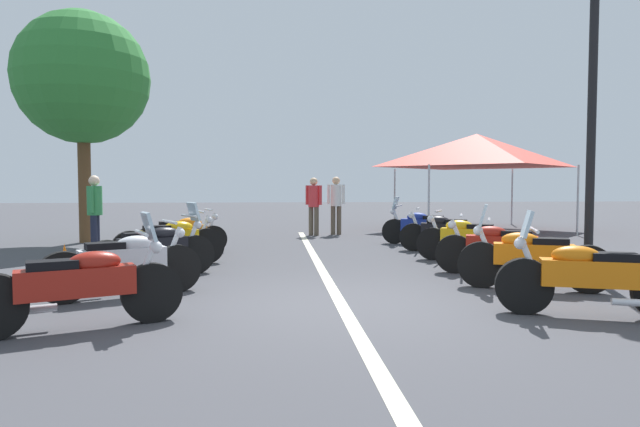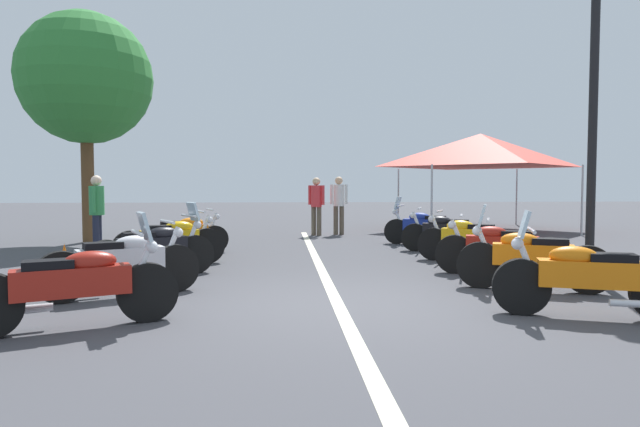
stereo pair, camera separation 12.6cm
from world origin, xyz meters
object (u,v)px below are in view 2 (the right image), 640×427
Objects in this scene: motorcycle_right_row_2 at (501,248)px; bystander_3 at (97,208)px; motorcycle_left_row_4 at (184,234)px; motorcycle_left_row_2 at (154,248)px; motorcycle_right_row_3 at (468,239)px; event_tent at (480,150)px; motorcycle_left_row_3 at (171,241)px; roadside_tree_0 at (86,79)px; traffic_cone_0 at (65,264)px; motorcycle_right_row_0 at (587,277)px; bystander_1 at (316,202)px; motorcycle_right_row_4 at (447,232)px; motorcycle_right_row_1 at (530,257)px; traffic_cone_2 at (569,259)px; street_lamp_twin_globe at (594,62)px; motorcycle_right_row_5 at (425,226)px; motorcycle_left_row_0 at (76,285)px; bystander_0 at (339,201)px; motorcycle_left_row_1 at (122,263)px.

bystander_3 is (3.47, 7.68, 0.54)m from motorcycle_right_row_2.
motorcycle_left_row_2 is at bearing -109.39° from motorcycle_left_row_4.
event_tent is at bearing -84.70° from motorcycle_right_row_3.
roadside_tree_0 is at bearing 104.18° from motorcycle_left_row_3.
traffic_cone_0 is 3.84m from bystander_3.
bystander_3 is (6.41, 7.47, 0.53)m from motorcycle_right_row_0.
event_tent is at bearing -85.86° from motorcycle_right_row_0.
traffic_cone_0 is at bearing -2.79° from motorcycle_right_row_0.
bystander_1 is (7.15, -3.11, 0.54)m from motorcycle_left_row_2.
traffic_cone_0 is (-3.41, 7.02, -0.16)m from motorcycle_right_row_4.
bystander_3 is (4.80, 7.56, 0.53)m from motorcycle_right_row_1.
street_lamp_twin_globe is at bearing -99.25° from traffic_cone_2.
motorcycle_right_row_5 is 3.25× the size of traffic_cone_2.
motorcycle_right_row_0 is at bearing 165.13° from event_tent.
bystander_1 is at bearing -38.13° from motorcycle_right_row_4.
motorcycle_right_row_5 reaches higher than motorcycle_right_row_4.
motorcycle_left_row_0 is 1.17× the size of bystander_0.
event_tent is at bearing -97.02° from motorcycle_right_row_4.
event_tent reaches higher than traffic_cone_2.
motorcycle_left_row_3 is at bearing 65.62° from motorcycle_left_row_0.
motorcycle_left_row_3 is 7.92m from street_lamp_twin_globe.
motorcycle_right_row_0 is 0.41× the size of event_tent.
motorcycle_right_row_4 is at bearing 21.75° from street_lamp_twin_globe.
traffic_cone_0 is (-4.83, 6.91, -0.18)m from motorcycle_right_row_5.
street_lamp_twin_globe is 0.86× the size of roadside_tree_0.
motorcycle_left_row_3 is (2.87, -0.07, 0.00)m from motorcycle_left_row_1.
motorcycle_right_row_1 is at bearing 163.42° from event_tent.
motorcycle_left_row_3 is at bearing -145.80° from roadside_tree_0.
motorcycle_right_row_2 is at bearing -124.17° from roadside_tree_0.
motorcycle_right_row_5 reaches higher than motorcycle_left_row_3.
motorcycle_left_row_3 is 0.39× the size of street_lamp_twin_globe.
motorcycle_right_row_5 is at bearing -61.95° from motorcycle_right_row_3.
event_tent is (4.40, -3.02, 2.18)m from motorcycle_right_row_5.
motorcycle_left_row_1 is at bearing -158.17° from roadside_tree_0.
street_lamp_twin_globe is (-1.73, -7.12, 3.02)m from motorcycle_left_row_3.
motorcycle_left_row_2 is at bearing 7.14° from motorcycle_right_row_1.
traffic_cone_2 is 0.36× the size of bystander_3.
motorcycle_left_row_2 is at bearing -70.10° from traffic_cone_0.
bystander_3 reaches higher than motorcycle_right_row_5.
motorcycle_right_row_0 is at bearing -171.54° from bystander_0.
bystander_3 is at bearing 34.27° from motorcycle_right_row_5.
motorcycle_right_row_0 is 3.07m from traffic_cone_2.
motorcycle_right_row_1 is 4.50m from motorcycle_right_row_4.
traffic_cone_0 is (2.78, 1.18, -0.18)m from motorcycle_left_row_0.
motorcycle_right_row_5 reaches higher than traffic_cone_0.
traffic_cone_2 is at bearing -33.91° from motorcycle_left_row_3.
event_tent is at bearing 22.45° from motorcycle_left_row_1.
motorcycle_left_row_2 is 0.92× the size of motorcycle_right_row_0.
traffic_cone_0 is at bearing -145.60° from motorcycle_left_row_3.
traffic_cone_0 is at bearing 132.94° from event_tent.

